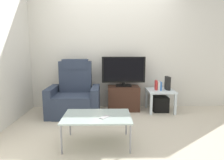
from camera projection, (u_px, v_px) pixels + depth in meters
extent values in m
plane|color=beige|center=(119.00, 125.00, 3.26)|extent=(6.40, 6.40, 0.00)
cube|color=silver|center=(116.00, 48.00, 4.18)|extent=(6.40, 0.06, 2.60)
cube|color=silver|center=(0.00, 48.00, 3.02)|extent=(0.06, 4.48, 2.60)
cube|color=#3D2319|center=(123.00, 98.00, 4.08)|extent=(0.65, 0.41, 0.51)
cube|color=black|center=(124.00, 95.00, 3.87)|extent=(0.60, 0.02, 0.02)
cube|color=black|center=(124.00, 93.00, 3.92)|extent=(0.34, 0.11, 0.04)
cube|color=black|center=(123.00, 85.00, 4.06)|extent=(0.32, 0.20, 0.03)
cube|color=black|center=(123.00, 84.00, 4.05)|extent=(0.06, 0.04, 0.05)
cube|color=black|center=(124.00, 70.00, 4.01)|extent=(0.90, 0.05, 0.54)
cube|color=black|center=(124.00, 70.00, 3.98)|extent=(0.83, 0.01, 0.48)
cube|color=#2D384C|center=(74.00, 105.00, 3.75)|extent=(0.70, 0.72, 0.42)
cube|color=#2D384C|center=(76.00, 76.00, 3.93)|extent=(0.64, 0.20, 0.62)
cube|color=#2D384C|center=(75.00, 64.00, 3.91)|extent=(0.50, 0.26, 0.20)
cube|color=#2D384C|center=(52.00, 101.00, 3.73)|extent=(0.14, 0.68, 0.56)
cube|color=#2D384C|center=(96.00, 101.00, 3.74)|extent=(0.14, 0.68, 0.56)
cube|color=silver|center=(160.00, 91.00, 3.96)|extent=(0.54, 0.54, 0.04)
cube|color=silver|center=(151.00, 105.00, 3.76)|extent=(0.04, 0.04, 0.42)
cube|color=silver|center=(175.00, 104.00, 3.77)|extent=(0.04, 0.04, 0.42)
cube|color=silver|center=(146.00, 98.00, 4.23)|extent=(0.04, 0.04, 0.42)
cube|color=silver|center=(168.00, 98.00, 4.24)|extent=(0.04, 0.04, 0.42)
cube|color=black|center=(160.00, 104.00, 4.01)|extent=(0.31, 0.31, 0.31)
cube|color=red|center=(156.00, 85.00, 3.92)|extent=(0.04, 0.10, 0.20)
cube|color=white|center=(158.00, 86.00, 3.93)|extent=(0.04, 0.12, 0.17)
cube|color=#3366B2|center=(160.00, 86.00, 3.93)|extent=(0.04, 0.14, 0.17)
cube|color=black|center=(168.00, 83.00, 3.95)|extent=(0.07, 0.20, 0.27)
cube|color=#B2C6C1|center=(97.00, 116.00, 2.57)|extent=(0.90, 0.60, 0.02)
cylinder|color=gray|center=(61.00, 140.00, 2.33)|extent=(0.02, 0.02, 0.37)
cylinder|color=gray|center=(130.00, 139.00, 2.35)|extent=(0.02, 0.02, 0.37)
cylinder|color=gray|center=(70.00, 123.00, 2.86)|extent=(0.02, 0.02, 0.37)
cylinder|color=gray|center=(126.00, 123.00, 2.88)|extent=(0.02, 0.02, 0.37)
cube|color=#B7B7BC|center=(105.00, 117.00, 2.50)|extent=(0.15, 0.16, 0.01)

